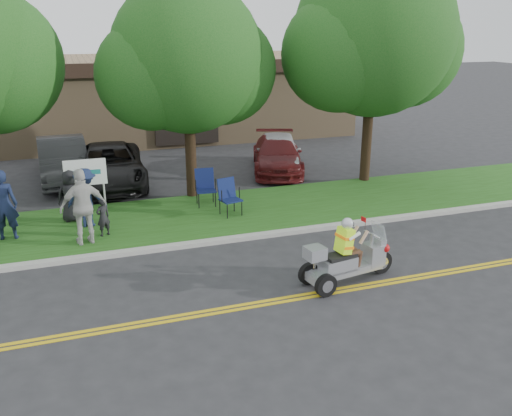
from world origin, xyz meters
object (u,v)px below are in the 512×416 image
object	(u,v)px
spectator_adult_right	(83,207)
parked_car_far_right	(278,152)
lawn_chair_a	(229,194)
parked_car_mid	(109,166)
parked_car_right	(277,155)
spectator_adult_left	(4,205)
trike_scooter	(346,260)
parked_car_left	(63,160)
lawn_chair_b	(205,185)

from	to	relation	value
spectator_adult_right	parked_car_far_right	distance (m)	9.66
lawn_chair_a	parked_car_mid	bearing A→B (deg)	110.40
parked_car_mid	parked_car_right	xyz separation A→B (m)	(6.50, -0.08, -0.07)
spectator_adult_left	parked_car_far_right	distance (m)	10.83
trike_scooter	parked_car_right	bearing A→B (deg)	68.58
parked_car_left	spectator_adult_right	bearing A→B (deg)	-88.88
lawn_chair_a	spectator_adult_right	distance (m)	4.36
lawn_chair_a	spectator_adult_left	world-z (taller)	spectator_adult_left
trike_scooter	spectator_adult_left	xyz separation A→B (m)	(-7.50, 5.14, 0.52)
trike_scooter	parked_car_far_right	bearing A→B (deg)	68.14
trike_scooter	parked_car_left	bearing A→B (deg)	109.08
spectator_adult_right	parked_car_left	xyz separation A→B (m)	(-0.50, 6.95, -0.33)
spectator_adult_left	parked_car_right	size ratio (longest dim) A/B	0.42
parked_car_mid	parked_car_far_right	xyz separation A→B (m)	(6.62, 0.11, -0.00)
trike_scooter	parked_car_mid	bearing A→B (deg)	104.81
trike_scooter	parked_car_right	distance (m)	9.98
lawn_chair_b	spectator_adult_left	distance (m)	5.90
spectator_adult_right	spectator_adult_left	bearing A→B (deg)	-37.50
spectator_adult_left	parked_car_far_right	xyz separation A→B (m)	(9.70, 4.81, -0.34)
parked_car_left	parked_car_mid	size ratio (longest dim) A/B	0.91
parked_car_right	parked_car_far_right	bearing A→B (deg)	75.25
lawn_chair_b	spectator_adult_left	world-z (taller)	spectator_adult_left
parked_car_far_right	trike_scooter	bearing A→B (deg)	-83.84
lawn_chair_b	parked_car_far_right	bearing A→B (deg)	48.81
trike_scooter	lawn_chair_a	bearing A→B (deg)	94.62
parked_car_left	lawn_chair_b	bearing A→B (deg)	-51.18
trike_scooter	spectator_adult_right	distance (m)	6.90
parked_car_far_right	parked_car_left	bearing A→B (deg)	-169.19
trike_scooter	spectator_adult_right	bearing A→B (deg)	133.80
parked_car_mid	parked_car_far_right	world-z (taller)	parked_car_mid
spectator_adult_right	parked_car_far_right	size ratio (longest dim) A/B	0.47
spectator_adult_right	parked_car_mid	bearing A→B (deg)	-111.08
parked_car_left	parked_car_right	size ratio (longest dim) A/B	1.05
spectator_adult_left	parked_car_left	distance (m)	6.12
spectator_adult_left	parked_car_left	size ratio (longest dim) A/B	0.40
lawn_chair_a	spectator_adult_right	world-z (taller)	spectator_adult_right
lawn_chair_b	parked_car_far_right	distance (m)	5.36
trike_scooter	lawn_chair_b	world-z (taller)	trike_scooter
lawn_chair_b	spectator_adult_left	xyz separation A→B (m)	(-5.77, -1.15, 0.32)
parked_car_left	trike_scooter	bearing A→B (deg)	-64.53
lawn_chair_a	parked_car_mid	xyz separation A→B (m)	(-3.14, 4.70, 0.01)
trike_scooter	spectator_adult_left	distance (m)	9.11
parked_car_mid	parked_car_far_right	distance (m)	6.62
parked_car_right	lawn_chair_b	bearing A→B (deg)	-119.76
spectator_adult_left	parked_car_left	world-z (taller)	spectator_adult_left
lawn_chair_b	parked_car_left	world-z (taller)	parked_car_left
lawn_chair_b	spectator_adult_left	size ratio (longest dim) A/B	0.60
trike_scooter	parked_car_mid	world-z (taller)	trike_scooter
lawn_chair_b	spectator_adult_right	distance (m)	4.37
trike_scooter	lawn_chair_b	size ratio (longest dim) A/B	2.10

